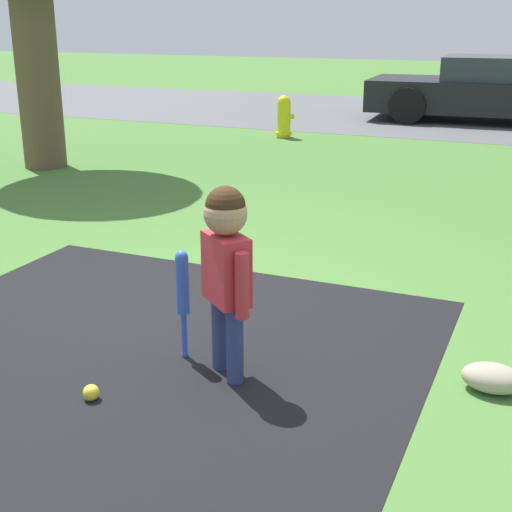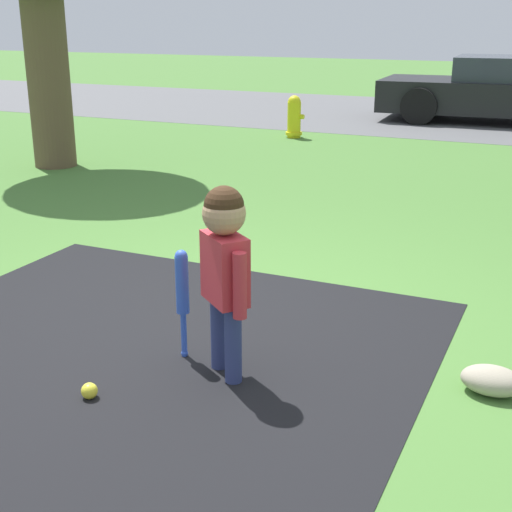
{
  "view_description": "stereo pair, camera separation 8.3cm",
  "coord_description": "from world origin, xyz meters",
  "px_view_note": "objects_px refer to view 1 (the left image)",
  "views": [
    {
      "loc": [
        1.97,
        -3.8,
        1.9
      ],
      "look_at": [
        0.42,
        -0.19,
        0.57
      ],
      "focal_mm": 50.0,
      "sensor_mm": 36.0,
      "label": 1
    },
    {
      "loc": [
        2.05,
        -3.76,
        1.9
      ],
      "look_at": [
        0.42,
        -0.19,
        0.57
      ],
      "focal_mm": 50.0,
      "sensor_mm": 36.0,
      "label": 2
    }
  ],
  "objects_px": {
    "sports_ball": "(91,393)",
    "child": "(226,256)",
    "baseball_bat": "(183,289)",
    "parked_car": "(491,90)",
    "fire_hydrant": "(284,117)"
  },
  "relations": [
    {
      "from": "parked_car",
      "to": "fire_hydrant",
      "type": "bearing_deg",
      "value": 45.62
    },
    {
      "from": "baseball_bat",
      "to": "fire_hydrant",
      "type": "height_order",
      "value": "fire_hydrant"
    },
    {
      "from": "fire_hydrant",
      "to": "parked_car",
      "type": "relative_size",
      "value": 0.15
    },
    {
      "from": "child",
      "to": "parked_car",
      "type": "relative_size",
      "value": 0.24
    },
    {
      "from": "child",
      "to": "parked_car",
      "type": "xyz_separation_m",
      "value": [
        0.21,
        11.12,
        -0.11
      ]
    },
    {
      "from": "child",
      "to": "fire_hydrant",
      "type": "height_order",
      "value": "child"
    },
    {
      "from": "fire_hydrant",
      "to": "parked_car",
      "type": "distance_m",
      "value": 4.4
    },
    {
      "from": "baseball_bat",
      "to": "parked_car",
      "type": "relative_size",
      "value": 0.15
    },
    {
      "from": "sports_ball",
      "to": "child",
      "type": "bearing_deg",
      "value": 45.1
    },
    {
      "from": "baseball_bat",
      "to": "sports_ball",
      "type": "bearing_deg",
      "value": -108.31
    },
    {
      "from": "parked_car",
      "to": "child",
      "type": "bearing_deg",
      "value": 85.72
    },
    {
      "from": "fire_hydrant",
      "to": "parked_car",
      "type": "xyz_separation_m",
      "value": [
        2.89,
        3.31,
        0.25
      ]
    },
    {
      "from": "baseball_bat",
      "to": "sports_ball",
      "type": "relative_size",
      "value": 7.56
    },
    {
      "from": "sports_ball",
      "to": "parked_car",
      "type": "bearing_deg",
      "value": 86.36
    },
    {
      "from": "child",
      "to": "parked_car",
      "type": "bearing_deg",
      "value": 127.75
    }
  ]
}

